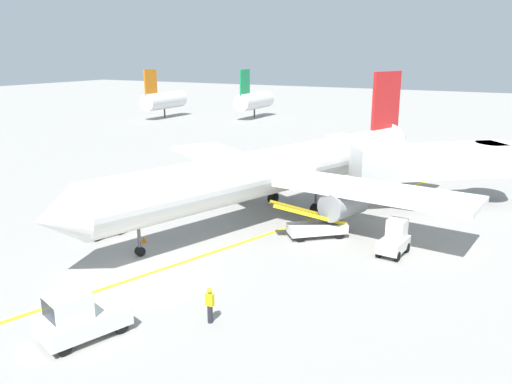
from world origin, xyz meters
name	(u,v)px	position (x,y,z in m)	size (l,w,h in m)	color
ground_plane	(144,279)	(0.00, 0.00, 0.00)	(300.00, 300.00, 0.00)	gray
taxi_line_yellow	(214,252)	(1.21, 5.00, 0.00)	(0.30, 80.00, 0.01)	yellow
airliner	(281,169)	(1.38, 13.88, 3.42)	(27.67, 34.46, 10.10)	white
jet_bridge	(445,161)	(11.62, 21.95, 3.54)	(11.45, 10.05, 4.85)	silver
pushback_tug	(79,317)	(1.51, -5.85, 0.99)	(2.98, 4.02, 2.20)	silver
baggage_tug_near_wing	(395,239)	(10.88, 9.92, 0.93)	(1.56, 2.52, 2.10)	silver
baggage_tug_by_cargo_door	(105,222)	(-6.71, 4.13, 0.93)	(1.91, 2.67, 2.10)	silver
belt_loader_forward_hold	(315,226)	(5.61, 10.39, 0.78)	(4.59, 4.22, 2.59)	silver
ground_crew_marshaller	(210,304)	(5.65, -2.15, 0.91)	(0.36, 0.24, 1.70)	#26262D
safety_cone_nose_left	(201,179)	(-9.53, 19.32, 0.22)	(0.36, 0.36, 0.44)	orange
safety_cone_nose_right	(144,239)	(-3.64, 4.27, 0.22)	(0.36, 0.36, 0.44)	orange
distant_aircraft_far_left	(164,100)	(-42.77, 56.11, 3.22)	(3.00, 10.10, 8.80)	silver
distant_aircraft_mid_left	(254,100)	(-28.06, 63.71, 3.22)	(3.00, 10.10, 8.80)	silver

